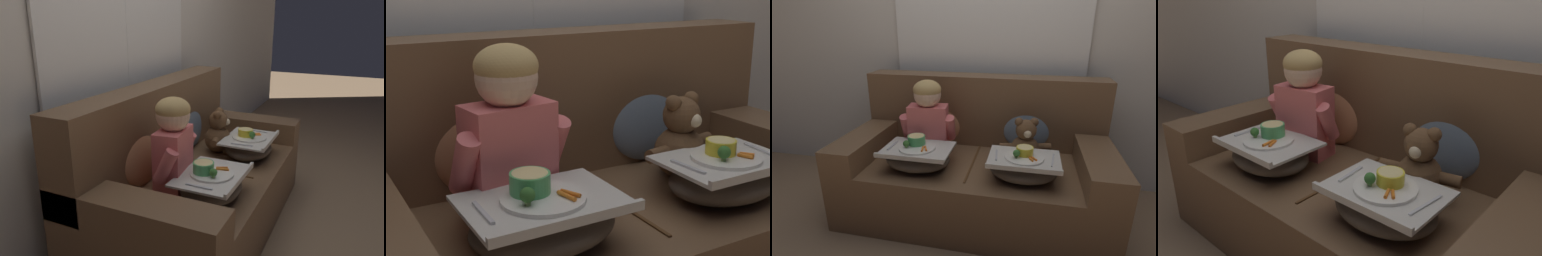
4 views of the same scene
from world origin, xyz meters
The scene contains 9 objects.
ground_plane centered at (0.00, 0.00, 0.00)m, with size 14.00×14.00×0.00m, color #8E7051.
wall_back_with_window centered at (0.00, 0.57, 1.31)m, with size 8.00×0.08×2.60m.
couch centered at (0.00, 0.08, 0.33)m, with size 1.78×0.90×0.93m.
throw_pillow_behind_child centered at (-0.33, 0.26, 0.59)m, with size 0.39×0.19×0.41m.
throw_pillow_behind_teddy centered at (0.33, 0.26, 0.59)m, with size 0.37×0.18×0.38m.
child_figure centered at (-0.33, 0.03, 0.70)m, with size 0.39×0.20×0.53m.
teddy_bear centered at (0.34, 0.02, 0.54)m, with size 0.34×0.24×0.31m.
lap_tray_child centered at (-0.34, -0.20, 0.48)m, with size 0.44×0.33×0.21m.
lap_tray_teddy centered at (0.33, -0.20, 0.48)m, with size 0.42×0.32×0.20m.
Camera 1 is at (-2.02, -0.89, 1.36)m, focal length 35.00 mm.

